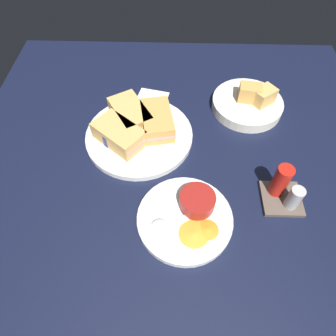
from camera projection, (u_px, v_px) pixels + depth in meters
ground_plane at (176, 169)px, 75.29cm from camera, size 110.00×110.00×3.00cm
plate_sandwich_main at (139, 136)px, 78.90cm from camera, size 28.40×28.40×1.60cm
sandwich_half_near at (157, 120)px, 77.76cm from camera, size 14.35×9.93×4.80cm
sandwich_half_far at (130, 114)px, 79.12cm from camera, size 15.06×13.21×4.80cm
sandwich_half_extra at (119, 134)px, 74.86cm from camera, size 14.08×14.89×4.80cm
ramekin_dark_sauce at (115, 134)px, 75.60cm from camera, size 6.87×6.87×3.37cm
spoon_by_dark_ramekin at (134, 130)px, 78.50cm from camera, size 6.74×9.01×0.80cm
plate_chips_companion at (185, 219)px, 64.54cm from camera, size 20.93×20.93×1.60cm
ramekin_light_gravy at (197, 201)px, 64.17cm from camera, size 7.88×7.88×3.47cm
spoon_by_gravy_ramekin at (165, 222)px, 62.85cm from camera, size 4.46×9.83×0.80cm
plantain_chip_scatter at (200, 221)px, 63.05cm from camera, size 15.95×10.69×0.60cm
bread_basket_rear at (248, 103)px, 84.48cm from camera, size 19.99×19.99×7.69cm
condiment_caddy at (284, 190)px, 65.77cm from camera, size 9.00×9.00×9.50cm
paper_napkin_folded at (150, 102)px, 87.58cm from camera, size 12.72×11.22×0.40cm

